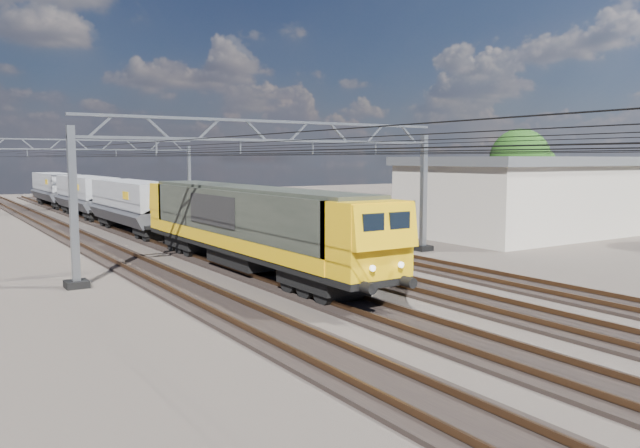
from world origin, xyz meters
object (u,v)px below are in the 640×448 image
hopper_wagon_third (56,187)px  locomotive (247,222)px  tree_far (524,161)px  industrial_shed (536,195)px  catenary_gantry_mid (278,187)px  hopper_wagon_mid (86,193)px  catenary_gantry_far (96,173)px  hopper_wagon_lead (134,202)px

hopper_wagon_third → locomotive: bearing=-90.0°
hopper_wagon_third → tree_far: 48.23m
hopper_wagon_third → tree_far: (32.32, -35.69, 2.80)m
industrial_shed → tree_far: 11.63m
catenary_gantry_mid → hopper_wagon_third: catenary_gantry_mid is taller
locomotive → hopper_wagon_mid: size_ratio=1.62×
catenary_gantry_far → hopper_wagon_mid: bearing=-113.0°
hopper_wagon_mid → industrial_shed: (24.00, -29.28, 0.49)m
catenary_gantry_mid → tree_far: size_ratio=2.52×
catenary_gantry_mid → hopper_wagon_mid: size_ratio=1.53×
catenary_gantry_far → industrial_shed: 40.51m
locomotive → hopper_wagon_mid: locomotive is taller
catenary_gantry_far → tree_far: (30.32, -26.21, 1.12)m
hopper_wagon_third → industrial_shed: bearing=-61.1°
hopper_wagon_lead → catenary_gantry_mid: bearing=-83.3°
hopper_wagon_mid → tree_far: bearing=-33.6°
industrial_shed → catenary_gantry_mid: bearing=-174.8°
catenary_gantry_mid → hopper_wagon_lead: bearing=96.7°
hopper_wagon_third → tree_far: tree_far is taller
hopper_wagon_lead → industrial_shed: (24.00, -15.08, 0.49)m
tree_far → industrial_shed: bearing=-136.9°
locomotive → hopper_wagon_lead: 17.70m
hopper_wagon_lead → locomotive: bearing=-90.0°
locomotive → hopper_wagon_mid: bearing=90.0°
catenary_gantry_mid → hopper_wagon_mid: (-2.00, 31.28, -1.67)m
catenary_gantry_mid → industrial_shed: (22.00, 2.00, -1.18)m
industrial_shed → hopper_wagon_third: bearing=118.9°
hopper_wagon_mid → hopper_wagon_third: 14.20m
tree_far → hopper_wagon_lead: bearing=167.3°
hopper_wagon_mid → tree_far: 38.91m
hopper_wagon_mid → hopper_wagon_lead: bearing=-90.0°
hopper_wagon_third → catenary_gantry_far: bearing=-78.1°
hopper_wagon_third → industrial_shed: 49.67m
catenary_gantry_far → hopper_wagon_third: size_ratio=1.53×
hopper_wagon_third → tree_far: size_ratio=1.65×
catenary_gantry_mid → locomotive: catenary_gantry_mid is taller
locomotive → tree_far: tree_far is taller
hopper_wagon_lead → industrial_shed: size_ratio=0.70×
catenary_gantry_mid → tree_far: (30.32, 9.79, 1.12)m
industrial_shed → hopper_wagon_lead: bearing=147.9°
tree_far → locomotive: bearing=-162.2°
hopper_wagon_third → industrial_shed: (24.00, -43.48, 0.49)m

